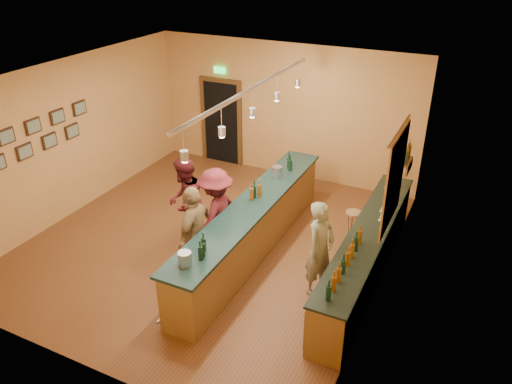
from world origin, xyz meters
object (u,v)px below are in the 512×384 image
at_px(customer_c, 216,214).
at_px(customer_a, 185,202).
at_px(back_counter, 366,253).
at_px(bartender, 320,249).
at_px(customer_b, 195,233).
at_px(tasting_bar, 252,225).
at_px(bar_stool, 353,219).

bearing_deg(customer_c, customer_a, -100.28).
height_order(back_counter, bartender, bartender).
height_order(bartender, customer_a, customer_a).
relative_size(bartender, customer_b, 0.96).
bearing_deg(customer_b, back_counter, 110.97).
bearing_deg(back_counter, bartender, -130.30).
relative_size(customer_a, customer_c, 1.00).
xyz_separation_m(back_counter, customer_c, (-2.63, -0.54, 0.39)).
xyz_separation_m(tasting_bar, customer_c, (-0.55, -0.36, 0.27)).
distance_m(back_counter, tasting_bar, 2.09).
relative_size(tasting_bar, customer_b, 2.93).
relative_size(back_counter, customer_b, 2.62).
relative_size(tasting_bar, customer_a, 2.92).
bearing_deg(customer_a, customer_b, 18.65).
bearing_deg(tasting_bar, customer_c, -147.06).
bearing_deg(bartender, customer_a, 97.59).
bearing_deg(customer_a, bartender, 60.53).
relative_size(back_counter, customer_c, 2.60).
distance_m(back_counter, bar_stool, 1.16).
height_order(bartender, customer_c, customer_c).
bearing_deg(bartender, bar_stool, 11.55).
bearing_deg(tasting_bar, customer_a, -170.69).
xyz_separation_m(tasting_bar, bartender, (1.48, -0.53, 0.22)).
bearing_deg(customer_a, tasting_bar, 76.34).
distance_m(back_counter, customer_b, 2.93).
relative_size(back_counter, tasting_bar, 0.89).
relative_size(bartender, customer_c, 0.95).
bearing_deg(tasting_bar, bartender, -19.64).
relative_size(customer_c, bar_stool, 2.74).
xyz_separation_m(back_counter, bartender, (-0.60, -0.71, 0.34)).
height_order(bartender, customer_b, customer_b).
xyz_separation_m(back_counter, tasting_bar, (-2.08, -0.18, 0.12)).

